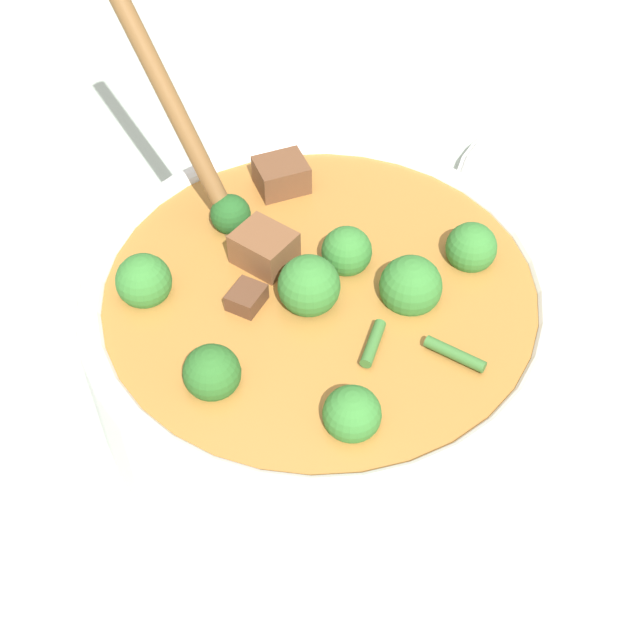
% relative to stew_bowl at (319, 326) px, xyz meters
% --- Properties ---
extents(ground_plane, '(4.00, 4.00, 0.00)m').
position_rel_stew_bowl_xyz_m(ground_plane, '(0.00, -0.00, -0.06)').
color(ground_plane, '#ADBCAD').
extents(stew_bowl, '(0.30, 0.35, 0.28)m').
position_rel_stew_bowl_xyz_m(stew_bowl, '(0.00, 0.00, 0.00)').
color(stew_bowl, white).
rests_on(stew_bowl, ground_plane).
extents(empty_plate, '(0.20, 0.20, 0.02)m').
position_rel_stew_bowl_xyz_m(empty_plate, '(0.28, -0.06, -0.05)').
color(empty_plate, white).
rests_on(empty_plate, ground_plane).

